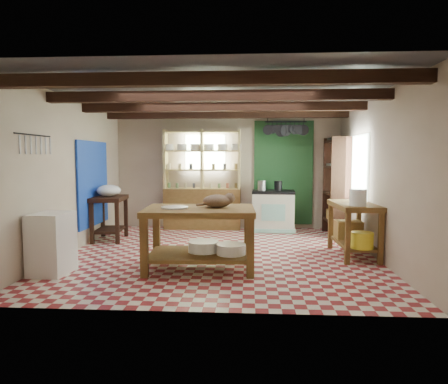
# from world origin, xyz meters

# --- Properties ---
(floor) EXTENTS (5.00, 5.00, 0.02)m
(floor) POSITION_xyz_m (0.00, 0.00, -0.01)
(floor) COLOR maroon
(floor) RESTS_ON ground
(ceiling) EXTENTS (5.00, 5.00, 0.02)m
(ceiling) POSITION_xyz_m (0.00, 0.00, 2.60)
(ceiling) COLOR #46454A
(ceiling) RESTS_ON wall_back
(wall_back) EXTENTS (5.00, 0.04, 2.60)m
(wall_back) POSITION_xyz_m (0.00, 2.50, 1.30)
(wall_back) COLOR #C2B29C
(wall_back) RESTS_ON floor
(wall_front) EXTENTS (5.00, 0.04, 2.60)m
(wall_front) POSITION_xyz_m (0.00, -2.50, 1.30)
(wall_front) COLOR #C2B29C
(wall_front) RESTS_ON floor
(wall_left) EXTENTS (0.04, 5.00, 2.60)m
(wall_left) POSITION_xyz_m (-2.50, 0.00, 1.30)
(wall_left) COLOR #C2B29C
(wall_left) RESTS_ON floor
(wall_right) EXTENTS (0.04, 5.00, 2.60)m
(wall_right) POSITION_xyz_m (2.50, 0.00, 1.30)
(wall_right) COLOR #C2B29C
(wall_right) RESTS_ON floor
(ceiling_beams) EXTENTS (5.00, 3.80, 0.15)m
(ceiling_beams) POSITION_xyz_m (0.00, 0.00, 2.48)
(ceiling_beams) COLOR black
(ceiling_beams) RESTS_ON ceiling
(blue_wall_patch) EXTENTS (0.04, 1.40, 1.60)m
(blue_wall_patch) POSITION_xyz_m (-2.47, 0.90, 1.10)
(blue_wall_patch) COLOR #1840B7
(blue_wall_patch) RESTS_ON wall_left
(green_wall_patch) EXTENTS (1.30, 0.04, 2.30)m
(green_wall_patch) POSITION_xyz_m (1.25, 2.47, 1.25)
(green_wall_patch) COLOR #1B4420
(green_wall_patch) RESTS_ON wall_back
(window_back) EXTENTS (0.90, 0.02, 0.80)m
(window_back) POSITION_xyz_m (-0.50, 2.48, 1.70)
(window_back) COLOR beige
(window_back) RESTS_ON wall_back
(window_right) EXTENTS (0.02, 1.30, 1.20)m
(window_right) POSITION_xyz_m (2.48, 1.00, 1.40)
(window_right) COLOR beige
(window_right) RESTS_ON wall_right
(utensil_rail) EXTENTS (0.06, 0.90, 0.28)m
(utensil_rail) POSITION_xyz_m (-2.44, -1.20, 1.78)
(utensil_rail) COLOR black
(utensil_rail) RESTS_ON wall_left
(pot_rack) EXTENTS (0.86, 0.12, 0.36)m
(pot_rack) POSITION_xyz_m (1.25, 2.05, 2.18)
(pot_rack) COLOR black
(pot_rack) RESTS_ON ceiling
(shelving_unit) EXTENTS (1.70, 0.34, 2.20)m
(shelving_unit) POSITION_xyz_m (-0.55, 2.31, 1.10)
(shelving_unit) COLOR tan
(shelving_unit) RESTS_ON floor
(tall_rack) EXTENTS (0.40, 0.86, 2.00)m
(tall_rack) POSITION_xyz_m (2.28, 1.80, 1.00)
(tall_rack) COLOR black
(tall_rack) RESTS_ON floor
(work_table) EXTENTS (1.59, 1.10, 0.88)m
(work_table) POSITION_xyz_m (-0.22, -0.87, 0.44)
(work_table) COLOR brown
(work_table) RESTS_ON floor
(stove) EXTENTS (0.93, 0.65, 0.88)m
(stove) POSITION_xyz_m (1.01, 2.15, 0.44)
(stove) COLOR beige
(stove) RESTS_ON floor
(prep_table) EXTENTS (0.65, 0.88, 0.85)m
(prep_table) POSITION_xyz_m (-2.20, 0.99, 0.42)
(prep_table) COLOR black
(prep_table) RESTS_ON floor
(white_cabinet) EXTENTS (0.50, 0.59, 0.84)m
(white_cabinet) POSITION_xyz_m (-2.22, -1.25, 0.42)
(white_cabinet) COLOR white
(white_cabinet) RESTS_ON floor
(right_counter) EXTENTS (0.64, 1.22, 0.86)m
(right_counter) POSITION_xyz_m (2.18, 0.02, 0.43)
(right_counter) COLOR brown
(right_counter) RESTS_ON floor
(cat) EXTENTS (0.47, 0.40, 0.19)m
(cat) POSITION_xyz_m (0.03, -0.81, 0.97)
(cat) COLOR #8B6B51
(cat) RESTS_ON work_table
(steel_tray) EXTENTS (0.40, 0.40, 0.02)m
(steel_tray) POSITION_xyz_m (-0.57, -0.94, 0.89)
(steel_tray) COLOR #A3A2AA
(steel_tray) RESTS_ON work_table
(basin_large) EXTENTS (0.46, 0.46, 0.15)m
(basin_large) POSITION_xyz_m (-0.17, -0.82, 0.31)
(basin_large) COLOR white
(basin_large) RESTS_ON work_table
(basin_small) EXTENTS (0.43, 0.43, 0.15)m
(basin_small) POSITION_xyz_m (0.24, -0.95, 0.31)
(basin_small) COLOR white
(basin_small) RESTS_ON work_table
(kettle_left) EXTENTS (0.19, 0.19, 0.21)m
(kettle_left) POSITION_xyz_m (0.76, 2.16, 0.99)
(kettle_left) COLOR #A3A2AA
(kettle_left) RESTS_ON stove
(kettle_right) EXTENTS (0.18, 0.18, 0.21)m
(kettle_right) POSITION_xyz_m (1.11, 2.14, 0.99)
(kettle_right) COLOR black
(kettle_right) RESTS_ON stove
(enamel_bowl) EXTENTS (0.49, 0.49, 0.22)m
(enamel_bowl) POSITION_xyz_m (-2.20, 0.99, 0.96)
(enamel_bowl) COLOR white
(enamel_bowl) RESTS_ON prep_table
(white_bucket) EXTENTS (0.26, 0.26, 0.25)m
(white_bucket) POSITION_xyz_m (2.14, -0.34, 0.99)
(white_bucket) COLOR white
(white_bucket) RESTS_ON right_counter
(wicker_basket) EXTENTS (0.43, 0.35, 0.30)m
(wicker_basket) POSITION_xyz_m (2.17, 0.32, 0.38)
(wicker_basket) COLOR #A58242
(wicker_basket) RESTS_ON right_counter
(yellow_tub) EXTENTS (0.34, 0.34, 0.24)m
(yellow_tub) POSITION_xyz_m (2.19, -0.43, 0.35)
(yellow_tub) COLOR yellow
(yellow_tub) RESTS_ON right_counter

